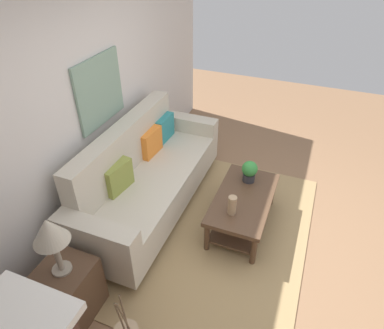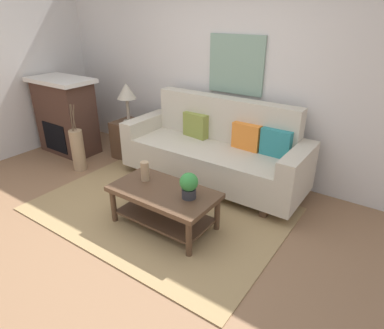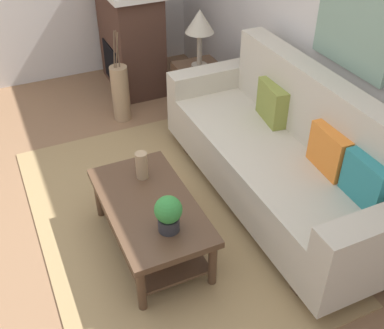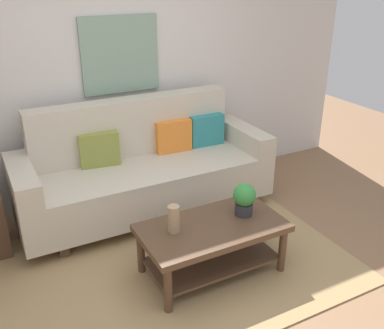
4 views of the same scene
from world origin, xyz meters
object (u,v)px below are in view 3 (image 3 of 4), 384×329
potted_plant_tabletop (168,213)px  fireplace (131,37)px  throw_pillow_orange (330,151)px  table_lamp (200,24)px  tabletop_vase (142,165)px  couch (281,155)px  coffee_table (150,215)px  floor_vase (121,93)px  side_table (199,91)px  throw_pillow_olive (272,103)px  framed_painting (355,19)px  throw_pillow_teal (366,181)px

potted_plant_tabletop → fireplace: bearing=165.9°
throw_pillow_orange → potted_plant_tabletop: bearing=-89.2°
table_lamp → fireplace: fireplace is taller
tabletop_vase → couch: bearing=79.7°
coffee_table → floor_vase: size_ratio=1.88×
tabletop_vase → side_table: size_ratio=0.38×
table_lamp → throw_pillow_olive: bearing=6.9°
coffee_table → side_table: 1.95m
table_lamp → floor_vase: bearing=-109.4°
floor_vase → framed_painting: bearing=35.1°
coffee_table → floor_vase: 1.89m
potted_plant_tabletop → side_table: size_ratio=0.47×
fireplace → throw_pillow_teal: bearing=9.4°
couch → table_lamp: size_ratio=4.18×
throw_pillow_teal → potted_plant_tabletop: 1.30m
fireplace → tabletop_vase: bearing=-16.8°
throw_pillow_orange → floor_vase: throw_pillow_orange is taller
side_table → tabletop_vase: bearing=-39.7°
throw_pillow_olive → side_table: size_ratio=0.64×
tabletop_vase → fireplace: bearing=163.2°
throw_pillow_teal → table_lamp: size_ratio=0.63×
throw_pillow_orange → side_table: throw_pillow_orange is taller
floor_vase → fireplace: bearing=152.2°
couch → coffee_table: couch is taller
throw_pillow_teal → framed_painting: bearing=155.6°
throw_pillow_olive → throw_pillow_teal: bearing=0.0°
couch → throw_pillow_olive: size_ratio=6.61×
framed_painting → fireplace: bearing=-160.4°
throw_pillow_olive → throw_pillow_teal: size_ratio=1.00×
tabletop_vase → throw_pillow_orange: bearing=64.6°
throw_pillow_olive → table_lamp: 1.17m
throw_pillow_olive → potted_plant_tabletop: 1.47m
side_table → throw_pillow_teal: bearing=3.5°
framed_painting → throw_pillow_teal: bearing=-24.4°
fireplace → coffee_table: bearing=-16.1°
tabletop_vase → framed_painting: 1.81m
potted_plant_tabletop → framed_painting: (-0.39, 1.58, 0.88)m
coffee_table → table_lamp: size_ratio=1.93×
coffee_table → throw_pillow_orange: bearing=77.5°
couch → potted_plant_tabletop: couch is taller
couch → throw_pillow_olive: bearing=161.7°
potted_plant_tabletop → table_lamp: bearing=149.6°
side_table → throw_pillow_olive: bearing=6.9°
couch → floor_vase: bearing=-156.3°
coffee_table → tabletop_vase: size_ratio=5.20×
couch → side_table: (-1.49, -0.01, -0.15)m
couch → floor_vase: (-1.76, -0.77, -0.14)m
couch → fireplace: size_ratio=2.05×
coffee_table → framed_painting: bearing=93.4°
tabletop_vase → fireplace: size_ratio=0.18×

